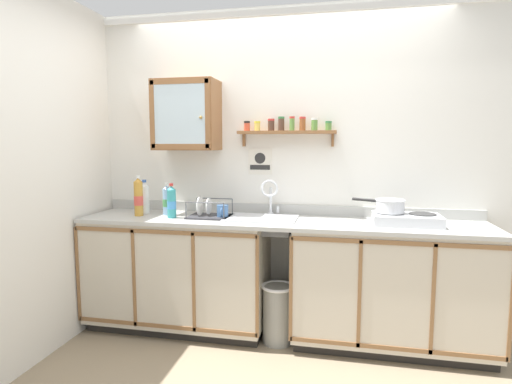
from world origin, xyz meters
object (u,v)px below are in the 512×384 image
at_px(dish_rack, 208,214).
at_px(trash_bin, 278,313).
at_px(mug, 223,212).
at_px(saucepan, 390,205).
at_px(hot_plate_stove, 406,219).
at_px(bottle_juice_amber_0, 138,198).
at_px(wall_cabinet, 187,115).
at_px(bottle_water_blue_1, 167,201).
at_px(sink, 262,221).
at_px(warning_sign, 260,162).
at_px(bottle_detergent_teal_2, 172,202).
at_px(bottle_opaque_white_3, 145,198).

xyz_separation_m(dish_rack, trash_bin, (0.57, -0.10, -0.72)).
xyz_separation_m(mug, trash_bin, (0.45, -0.08, -0.75)).
distance_m(saucepan, mug, 1.25).
distance_m(hot_plate_stove, bottle_juice_amber_0, 2.05).
bearing_deg(trash_bin, wall_cabinet, 163.72).
height_order(bottle_juice_amber_0, bottle_water_blue_1, bottle_juice_amber_0).
height_order(hot_plate_stove, dish_rack, dish_rack).
relative_size(sink, hot_plate_stove, 1.18).
bearing_deg(hot_plate_stove, sink, 178.37).
relative_size(hot_plate_stove, bottle_water_blue_1, 1.78).
bearing_deg(wall_cabinet, saucepan, -3.64).
xyz_separation_m(wall_cabinet, trash_bin, (0.79, -0.23, -1.50)).
height_order(warning_sign, trash_bin, warning_sign).
xyz_separation_m(sink, bottle_detergent_teal_2, (-0.70, -0.12, 0.14)).
xyz_separation_m(bottle_opaque_white_3, warning_sign, (0.93, 0.21, 0.30)).
distance_m(bottle_juice_amber_0, wall_cabinet, 0.76).
relative_size(saucepan, trash_bin, 0.82).
bearing_deg(warning_sign, bottle_water_blue_1, -161.21).
height_order(saucepan, bottle_opaque_white_3, bottle_opaque_white_3).
distance_m(dish_rack, warning_sign, 0.60).
height_order(hot_plate_stove, wall_cabinet, wall_cabinet).
distance_m(wall_cabinet, trash_bin, 1.71).
distance_m(bottle_water_blue_1, trash_bin, 1.24).
bearing_deg(wall_cabinet, bottle_opaque_white_3, -169.56).
relative_size(bottle_water_blue_1, bottle_opaque_white_3, 0.94).
bearing_deg(dish_rack, warning_sign, 37.15).
height_order(bottle_detergent_teal_2, wall_cabinet, wall_cabinet).
bearing_deg(hot_plate_stove, bottle_water_blue_1, 179.20).
distance_m(sink, warning_sign, 0.51).
bearing_deg(bottle_juice_amber_0, sink, 4.67).
bearing_deg(bottle_opaque_white_3, hot_plate_stove, -1.64).
relative_size(dish_rack, wall_cabinet, 0.59).
distance_m(hot_plate_stove, bottle_opaque_white_3, 2.06).
bearing_deg(bottle_opaque_white_3, bottle_juice_amber_0, -88.78).
distance_m(bottle_detergent_teal_2, wall_cabinet, 0.71).
relative_size(dish_rack, warning_sign, 1.53).
relative_size(bottle_opaque_white_3, trash_bin, 0.62).
xyz_separation_m(mug, wall_cabinet, (-0.34, 0.15, 0.75)).
height_order(saucepan, bottle_detergent_teal_2, bottle_detergent_teal_2).
relative_size(saucepan, mug, 2.85).
distance_m(hot_plate_stove, warning_sign, 1.22).
bearing_deg(bottle_juice_amber_0, bottle_water_blue_1, 20.32).
xyz_separation_m(bottle_detergent_teal_2, mug, (0.39, 0.06, -0.07)).
xyz_separation_m(sink, warning_sign, (-0.06, 0.24, 0.45)).
xyz_separation_m(saucepan, bottle_detergent_teal_2, (-1.64, -0.11, -0.01)).
distance_m(bottle_opaque_white_3, warning_sign, 1.00).
height_order(hot_plate_stove, bottle_juice_amber_0, bottle_juice_amber_0).
height_order(hot_plate_stove, mug, mug).
relative_size(mug, trash_bin, 0.29).
relative_size(bottle_water_blue_1, bottle_detergent_teal_2, 0.97).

